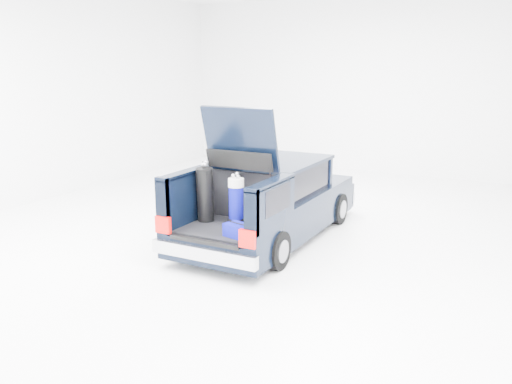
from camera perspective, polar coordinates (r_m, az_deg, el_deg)
The scene contains 6 objects.
ground at distance 10.02m, azimuth 1.34°, elevation -4.83°, with size 14.00×14.00×0.00m, color white.
car at distance 9.92m, azimuth 1.63°, elevation -0.96°, with size 1.87×4.65×2.47m.
red_suitcase at distance 8.51m, azimuth 0.69°, elevation -2.21°, with size 0.35×0.27×0.51m.
black_golf_bag at distance 8.86m, azimuth -5.37°, elevation -0.24°, with size 0.35×0.38×1.00m.
blue_golf_bag at distance 8.68m, azimuth -2.10°, elevation -0.93°, with size 0.31×0.31×0.85m.
blue_duffel at distance 8.11m, azimuth -1.87°, elevation -4.06°, with size 0.47×0.36×0.22m.
Camera 1 is at (4.23, -8.53, 3.12)m, focal length 38.00 mm.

